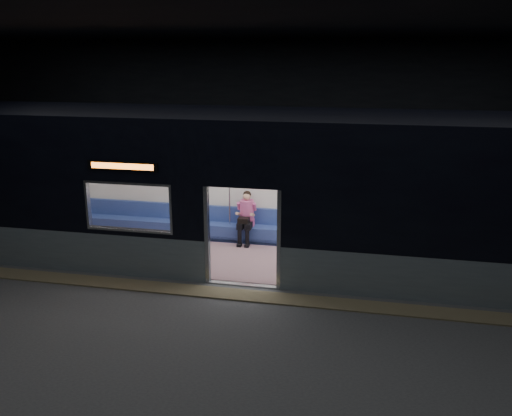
% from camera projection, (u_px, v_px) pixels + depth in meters
% --- Properties ---
extents(station_floor, '(24.00, 14.00, 0.01)m').
position_uv_depth(station_floor, '(230.00, 308.00, 10.08)').
color(station_floor, '#47494C').
rests_on(station_floor, ground).
extents(station_envelope, '(24.00, 14.00, 5.00)m').
position_uv_depth(station_envelope, '(227.00, 109.00, 9.08)').
color(station_envelope, black).
rests_on(station_envelope, station_floor).
extents(tactile_strip, '(22.80, 0.50, 0.03)m').
position_uv_depth(tactile_strip, '(237.00, 295.00, 10.59)').
color(tactile_strip, '#8C7F59').
rests_on(tactile_strip, station_floor).
extents(metro_car, '(18.00, 3.04, 3.35)m').
position_uv_depth(metro_car, '(258.00, 181.00, 11.97)').
color(metro_car, gray).
rests_on(metro_car, station_floor).
extents(passenger, '(0.40, 0.65, 1.29)m').
position_uv_depth(passenger, '(246.00, 214.00, 13.31)').
color(passenger, black).
rests_on(passenger, metro_car).
extents(handbag, '(0.33, 0.30, 0.13)m').
position_uv_depth(handbag, '(244.00, 220.00, 13.15)').
color(handbag, black).
rests_on(handbag, passenger).
extents(transit_map, '(1.00, 0.03, 0.65)m').
position_uv_depth(transit_map, '(355.00, 188.00, 12.88)').
color(transit_map, white).
rests_on(transit_map, metro_car).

